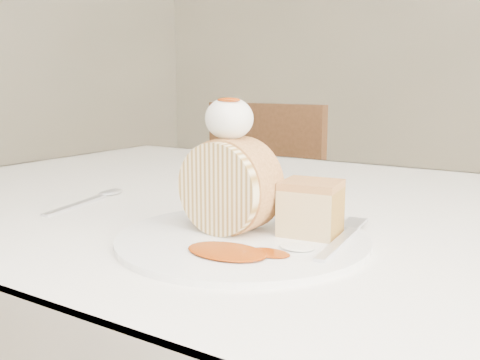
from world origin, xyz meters
The scene contains 10 objects.
table centered at (0.00, 0.20, 0.66)m, with size 1.40×0.90×0.75m.
chair_far centered at (-0.47, 1.05, 0.49)m, with size 0.41×0.41×0.86m.
plate centered at (0.05, -0.01, 0.75)m, with size 0.29×0.29×0.01m, color white.
roulade_slice centered at (0.02, 0.00, 0.81)m, with size 0.11×0.11×0.06m, color beige.
cake_chunk centered at (0.11, 0.04, 0.78)m, with size 0.07×0.06×0.05m, color #C08248.
whipped_cream centered at (0.02, 0.01, 0.89)m, with size 0.06×0.06×0.05m, color white.
caramel_drizzle centered at (0.02, 0.00, 0.92)m, with size 0.03×0.02×0.01m, color #8C2F05.
caramel_pool centered at (0.07, -0.07, 0.76)m, with size 0.09×0.06×0.00m, color #8C2F05, non-canonical shape.
fork centered at (0.16, 0.02, 0.76)m, with size 0.02×0.17×0.00m, color silver.
spoon centered at (-0.26, 0.01, 0.75)m, with size 0.03×0.17×0.00m, color silver.
Camera 1 is at (0.37, -0.51, 0.94)m, focal length 40.00 mm.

